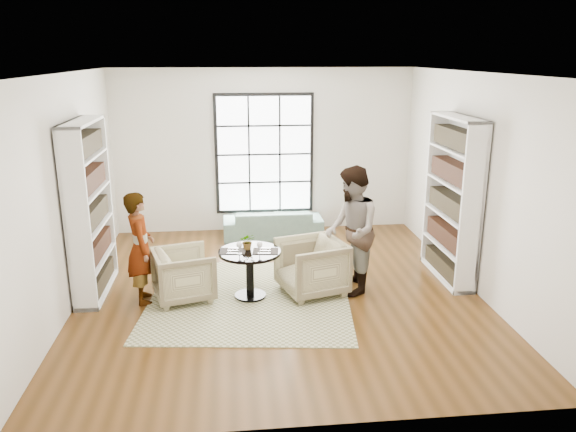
{
  "coord_description": "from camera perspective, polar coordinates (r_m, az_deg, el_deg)",
  "views": [
    {
      "loc": [
        -0.65,
        -7.29,
        3.24
      ],
      "look_at": [
        0.17,
        0.4,
        0.99
      ],
      "focal_mm": 35.0,
      "sensor_mm": 36.0,
      "label": 1
    }
  ],
  "objects": [
    {
      "name": "rug",
      "position": [
        7.8,
        -3.91,
        -8.32
      ],
      "size": [
        3.0,
        3.0,
        0.01
      ],
      "primitive_type": "cube",
      "rotation": [
        0.0,
        0.0,
        -0.12
      ],
      "color": "#B3B186",
      "rests_on": "ground"
    },
    {
      "name": "person_right",
      "position": [
        7.75,
        6.47,
        -1.51
      ],
      "size": [
        0.73,
        0.91,
        1.79
      ],
      "primitive_type": "imported",
      "rotation": [
        0.0,
        0.0,
        -1.63
      ],
      "color": "gray",
      "rests_on": "ground"
    },
    {
      "name": "person_left",
      "position": [
        7.7,
        -14.77,
        -3.15
      ],
      "size": [
        0.48,
        0.62,
        1.52
      ],
      "primitive_type": "imported",
      "rotation": [
        0.0,
        0.0,
        1.79
      ],
      "color": "gray",
      "rests_on": "ground"
    },
    {
      "name": "armchair_left",
      "position": [
        7.77,
        -10.53,
        -5.88
      ],
      "size": [
        0.95,
        0.93,
        0.71
      ],
      "primitive_type": "imported",
      "rotation": [
        0.0,
        0.0,
        1.84
      ],
      "color": "tan",
      "rests_on": "ground"
    },
    {
      "name": "cutlery_left",
      "position": [
        7.59,
        -5.63,
        -3.52
      ],
      "size": [
        0.16,
        0.23,
        0.01
      ],
      "primitive_type": null,
      "rotation": [
        0.0,
        0.0,
        -0.11
      ],
      "color": "silver",
      "rests_on": "placemat_left"
    },
    {
      "name": "armchair_right",
      "position": [
        7.83,
        2.4,
        -5.19
      ],
      "size": [
        1.05,
        1.03,
        0.77
      ],
      "primitive_type": "imported",
      "rotation": [
        0.0,
        0.0,
        -1.28
      ],
      "color": "tan",
      "rests_on": "ground"
    },
    {
      "name": "ground",
      "position": [
        8.0,
        -0.89,
        -7.67
      ],
      "size": [
        6.0,
        6.0,
        0.0
      ],
      "primitive_type": "plane",
      "color": "#563414"
    },
    {
      "name": "placemat_right",
      "position": [
        7.56,
        -2.3,
        -3.58
      ],
      "size": [
        0.37,
        0.3,
        0.01
      ],
      "primitive_type": "cube",
      "rotation": [
        0.0,
        0.0,
        -0.11
      ],
      "color": "black",
      "rests_on": "pedestal_table"
    },
    {
      "name": "placemat_left",
      "position": [
        7.59,
        -5.63,
        -3.57
      ],
      "size": [
        0.37,
        0.3,
        0.01
      ],
      "primitive_type": "cube",
      "rotation": [
        0.0,
        0.0,
        -0.11
      ],
      "color": "black",
      "rests_on": "pedestal_table"
    },
    {
      "name": "wine_glass_left",
      "position": [
        7.45,
        -4.96,
        -2.96
      ],
      "size": [
        0.08,
        0.08,
        0.17
      ],
      "color": "silver",
      "rests_on": "pedestal_table"
    },
    {
      "name": "wine_glass_right",
      "position": [
        7.44,
        -2.9,
        -2.95
      ],
      "size": [
        0.08,
        0.08,
        0.17
      ],
      "color": "silver",
      "rests_on": "pedestal_table"
    },
    {
      "name": "pedestal_table",
      "position": [
        7.66,
        -3.91,
        -4.84
      ],
      "size": [
        0.85,
        0.85,
        0.68
      ],
      "rotation": [
        0.0,
        0.0,
        -0.11
      ],
      "color": "black",
      "rests_on": "ground"
    },
    {
      "name": "cutlery_right",
      "position": [
        7.56,
        -2.3,
        -3.53
      ],
      "size": [
        0.16,
        0.23,
        0.01
      ],
      "primitive_type": null,
      "rotation": [
        0.0,
        0.0,
        -0.11
      ],
      "color": "silver",
      "rests_on": "placemat_right"
    },
    {
      "name": "sofa",
      "position": [
        10.21,
        -1.55,
        -0.76
      ],
      "size": [
        1.79,
        0.71,
        0.52
      ],
      "primitive_type": "imported",
      "rotation": [
        0.0,
        0.0,
        3.15
      ],
      "color": "gray",
      "rests_on": "ground"
    },
    {
      "name": "flower_centerpiece",
      "position": [
        7.62,
        -4.11,
        -2.58
      ],
      "size": [
        0.21,
        0.18,
        0.23
      ],
      "primitive_type": "imported",
      "rotation": [
        0.0,
        0.0,
        -0.04
      ],
      "color": "gray",
      "rests_on": "pedestal_table"
    },
    {
      "name": "room_shell",
      "position": [
        8.1,
        -1.28,
        2.05
      ],
      "size": [
        6.0,
        6.01,
        6.0
      ],
      "color": "silver",
      "rests_on": "ground"
    }
  ]
}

